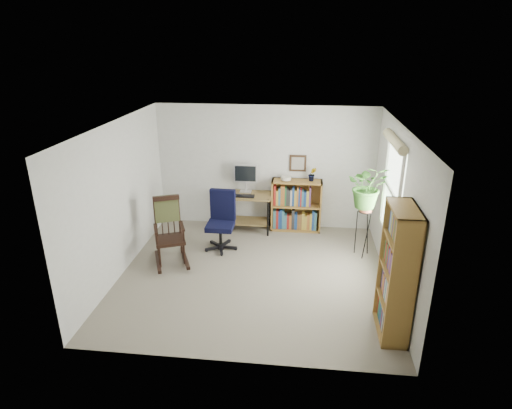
# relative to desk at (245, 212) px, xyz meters

# --- Properties ---
(floor) EXTENTS (4.20, 4.00, 0.00)m
(floor) POSITION_rel_desk_xyz_m (0.36, -1.70, -0.37)
(floor) COLOR gray
(floor) RESTS_ON ground
(ceiling) EXTENTS (4.20, 4.00, 0.00)m
(ceiling) POSITION_rel_desk_xyz_m (0.36, -1.70, 2.03)
(ceiling) COLOR silver
(ceiling) RESTS_ON ground
(wall_back) EXTENTS (4.20, 0.00, 2.40)m
(wall_back) POSITION_rel_desk_xyz_m (0.36, 0.30, 0.83)
(wall_back) COLOR silver
(wall_back) RESTS_ON ground
(wall_front) EXTENTS (4.20, 0.00, 2.40)m
(wall_front) POSITION_rel_desk_xyz_m (0.36, -3.70, 0.83)
(wall_front) COLOR silver
(wall_front) RESTS_ON ground
(wall_left) EXTENTS (0.00, 4.00, 2.40)m
(wall_left) POSITION_rel_desk_xyz_m (-1.74, -1.70, 0.83)
(wall_left) COLOR silver
(wall_left) RESTS_ON ground
(wall_right) EXTENTS (0.00, 4.00, 2.40)m
(wall_right) POSITION_rel_desk_xyz_m (2.46, -1.70, 0.83)
(wall_right) COLOR silver
(wall_right) RESTS_ON ground
(window) EXTENTS (0.12, 1.20, 1.50)m
(window) POSITION_rel_desk_xyz_m (2.42, -1.40, 1.03)
(window) COLOR silver
(window) RESTS_ON wall_right
(desk) EXTENTS (1.03, 0.56, 0.74)m
(desk) POSITION_rel_desk_xyz_m (0.00, 0.00, 0.00)
(desk) COLOR olive
(desk) RESTS_ON floor
(monitor) EXTENTS (0.46, 0.16, 0.56)m
(monitor) POSITION_rel_desk_xyz_m (0.00, 0.14, 0.65)
(monitor) COLOR silver
(monitor) RESTS_ON desk
(keyboard) EXTENTS (0.40, 0.15, 0.02)m
(keyboard) POSITION_rel_desk_xyz_m (0.00, -0.12, 0.38)
(keyboard) COLOR black
(keyboard) RESTS_ON desk
(office_chair) EXTENTS (0.63, 0.63, 1.08)m
(office_chair) POSITION_rel_desk_xyz_m (-0.32, -0.88, 0.17)
(office_chair) COLOR black
(office_chair) RESTS_ON floor
(rocking_chair) EXTENTS (0.92, 1.14, 1.14)m
(rocking_chair) POSITION_rel_desk_xyz_m (-1.06, -1.45, 0.20)
(rocking_chair) COLOR black
(rocking_chair) RESTS_ON floor
(low_bookshelf) EXTENTS (0.96, 0.32, 1.01)m
(low_bookshelf) POSITION_rel_desk_xyz_m (0.99, 0.12, 0.14)
(low_bookshelf) COLOR olive
(low_bookshelf) RESTS_ON floor
(tall_bookshelf) EXTENTS (0.32, 0.75, 1.72)m
(tall_bookshelf) POSITION_rel_desk_xyz_m (2.28, -2.91, 0.49)
(tall_bookshelf) COLOR olive
(tall_bookshelf) RESTS_ON floor
(plant_stand) EXTENTS (0.34, 0.34, 0.97)m
(plant_stand) POSITION_rel_desk_xyz_m (2.16, -0.83, 0.11)
(plant_stand) COLOR black
(plant_stand) RESTS_ON floor
(spider_plant) EXTENTS (1.69, 1.88, 1.46)m
(spider_plant) POSITION_rel_desk_xyz_m (2.16, -0.83, 1.26)
(spider_plant) COLOR #366E26
(spider_plant) RESTS_ON plant_stand
(potted_plant_small) EXTENTS (0.13, 0.24, 0.11)m
(potted_plant_small) POSITION_rel_desk_xyz_m (1.27, 0.13, 0.70)
(potted_plant_small) COLOR #366E26
(potted_plant_small) RESTS_ON low_bookshelf
(framed_picture) EXTENTS (0.32, 0.04, 0.32)m
(framed_picture) POSITION_rel_desk_xyz_m (0.99, 0.27, 0.94)
(framed_picture) COLOR black
(framed_picture) RESTS_ON wall_back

